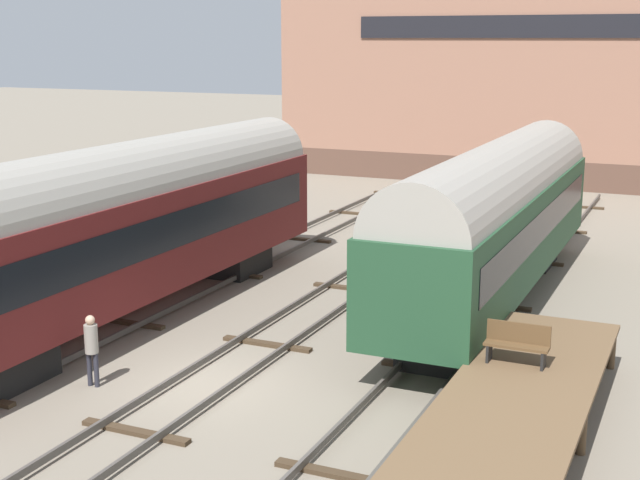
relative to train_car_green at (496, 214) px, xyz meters
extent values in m
plane|color=slate|center=(-4.62, -9.33, -2.87)|extent=(200.00, 200.00, 0.00)
cube|color=#4C4742|center=(-9.97, -9.33, -2.69)|extent=(0.08, 60.00, 0.16)
cube|color=#4C4742|center=(-8.53, -9.33, -2.69)|extent=(0.08, 60.00, 0.16)
cube|color=#3D2D1E|center=(-9.25, -6.33, -2.82)|extent=(2.60, 0.24, 0.10)
cube|color=#3D2D1E|center=(-9.25, -0.33, -2.82)|extent=(2.60, 0.24, 0.10)
cube|color=#3D2D1E|center=(-9.25, 5.67, -2.82)|extent=(2.60, 0.24, 0.10)
cube|color=#3D2D1E|center=(-9.25, 11.67, -2.82)|extent=(2.60, 0.24, 0.10)
cube|color=#3D2D1E|center=(-9.25, 17.67, -2.82)|extent=(2.60, 0.24, 0.10)
cube|color=#4C4742|center=(-5.34, -9.33, -2.69)|extent=(0.08, 60.00, 0.16)
cube|color=#4C4742|center=(-3.91, -9.33, -2.69)|extent=(0.08, 60.00, 0.16)
cube|color=#3D2D1E|center=(-4.62, -12.33, -2.82)|extent=(2.60, 0.24, 0.10)
cube|color=#3D2D1E|center=(-4.62, -6.33, -2.82)|extent=(2.60, 0.24, 0.10)
cube|color=#3D2D1E|center=(-4.62, -0.33, -2.82)|extent=(2.60, 0.24, 0.10)
cube|color=#3D2D1E|center=(-4.62, 5.67, -2.82)|extent=(2.60, 0.24, 0.10)
cube|color=#3D2D1E|center=(-4.62, 11.67, -2.82)|extent=(2.60, 0.24, 0.10)
cube|color=#3D2D1E|center=(-4.62, 17.67, -2.82)|extent=(2.60, 0.24, 0.10)
cube|color=#4C4742|center=(-0.72, -9.33, -2.69)|extent=(0.08, 60.00, 0.16)
cube|color=#4C4742|center=(0.72, -9.33, -2.69)|extent=(0.08, 60.00, 0.16)
cube|color=#3D2D1E|center=(0.00, -12.33, -2.82)|extent=(2.60, 0.24, 0.10)
cube|color=#3D2D1E|center=(0.00, -6.33, -2.82)|extent=(2.60, 0.24, 0.10)
cube|color=#3D2D1E|center=(0.00, -0.33, -2.82)|extent=(2.60, 0.24, 0.10)
cube|color=#3D2D1E|center=(0.00, 5.67, -2.82)|extent=(2.60, 0.24, 0.10)
cube|color=#3D2D1E|center=(0.00, 11.67, -2.82)|extent=(2.60, 0.24, 0.10)
cube|color=#3D2D1E|center=(0.00, 17.67, -2.82)|extent=(2.60, 0.24, 0.10)
cube|color=black|center=(0.00, 5.49, -2.37)|extent=(1.80, 2.40, 1.00)
cube|color=black|center=(0.00, -5.49, -2.37)|extent=(1.80, 2.40, 1.00)
cube|color=#1E4228|center=(0.00, 0.00, -0.54)|extent=(2.90, 16.88, 2.66)
cube|color=black|center=(0.00, 0.00, -0.22)|extent=(2.94, 15.53, 0.96)
cylinder|color=gray|center=(0.00, 0.00, 0.80)|extent=(2.76, 16.54, 2.76)
cube|color=black|center=(-9.25, 0.11, -2.37)|extent=(1.80, 2.40, 1.00)
cube|color=#5B1919|center=(-9.25, -5.63, -0.42)|extent=(2.83, 17.66, 2.90)
cube|color=black|center=(-9.25, -5.63, -0.07)|extent=(2.87, 16.25, 1.04)
cylinder|color=gray|center=(-9.25, -5.63, 1.03)|extent=(2.69, 17.31, 2.69)
cube|color=brown|center=(2.75, -9.47, -1.80)|extent=(2.87, 10.65, 0.10)
cylinder|color=brown|center=(1.47, -4.30, -2.36)|extent=(0.20, 0.20, 1.02)
cylinder|color=brown|center=(4.04, -4.30, -2.36)|extent=(0.20, 0.20, 1.02)
cylinder|color=brown|center=(1.47, -9.47, -2.36)|extent=(0.20, 0.20, 1.02)
cylinder|color=brown|center=(4.04, -9.47, -2.36)|extent=(0.20, 0.20, 1.02)
cube|color=brown|center=(2.37, -7.97, -1.32)|extent=(1.40, 0.40, 0.06)
cube|color=brown|center=(2.37, -7.80, -1.07)|extent=(1.40, 0.06, 0.45)
cube|color=black|center=(1.78, -7.97, -1.55)|extent=(0.06, 0.40, 0.40)
cube|color=black|center=(2.97, -7.97, -1.55)|extent=(0.06, 0.40, 0.40)
cylinder|color=#282833|center=(-7.19, -10.54, -2.45)|extent=(0.12, 0.12, 0.84)
cylinder|color=#282833|center=(-6.99, -10.54, -2.45)|extent=(0.12, 0.12, 0.84)
cylinder|color=gray|center=(-7.09, -10.54, -1.68)|extent=(0.32, 0.32, 0.70)
sphere|color=tan|center=(-7.09, -10.54, -1.22)|extent=(0.23, 0.23, 0.23)
cube|color=brown|center=(-1.23, 29.21, -2.08)|extent=(34.46, 13.37, 1.58)
cube|color=#936651|center=(-1.23, 29.21, 5.84)|extent=(34.46, 13.37, 14.25)
cube|color=black|center=(-1.23, 22.48, 5.84)|extent=(24.12, 0.10, 1.20)
camera|label=1|loc=(5.96, -26.55, 5.24)|focal=50.00mm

